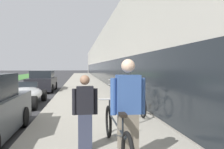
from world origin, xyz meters
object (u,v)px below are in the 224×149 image
at_px(bike_rack_hoop, 134,105).
at_px(vintage_roadster_curbside, 23,95).
at_px(cruiser_bike_nearest, 138,104).
at_px(cruiser_bike_farthest, 114,89).
at_px(cruiser_bike_middle, 115,95).
at_px(parked_sedan_far, 43,82).
at_px(person_rider, 128,111).
at_px(tandem_bicycle, 116,134).
at_px(person_bystander, 85,112).

bearing_deg(bike_rack_hoop, vintage_roadster_curbside, 135.84).
relative_size(cruiser_bike_nearest, cruiser_bike_farthest, 0.99).
xyz_separation_m(cruiser_bike_middle, cruiser_bike_farthest, (0.34, 2.41, 0.03)).
bearing_deg(parked_sedan_far, vintage_roadster_curbside, -89.37).
xyz_separation_m(person_rider, cruiser_bike_middle, (0.78, 6.28, -0.55)).
bearing_deg(person_rider, vintage_roadster_curbside, 116.58).
height_order(cruiser_bike_nearest, vintage_roadster_curbside, vintage_roadster_curbside).
relative_size(cruiser_bike_nearest, vintage_roadster_curbside, 0.43).
bearing_deg(bike_rack_hoop, tandem_bicycle, -111.81).
bearing_deg(tandem_bicycle, person_rider, -67.62).
bearing_deg(bike_rack_hoop, cruiser_bike_middle, 90.56).
distance_m(bike_rack_hoop, cruiser_bike_farthest, 5.91).
relative_size(person_bystander, vintage_roadster_curbside, 0.35).
bearing_deg(cruiser_bike_farthest, person_rider, -97.38).
height_order(person_rider, bike_rack_hoop, person_rider).
xyz_separation_m(tandem_bicycle, cruiser_bike_farthest, (1.28, 8.32, -0.01)).
bearing_deg(cruiser_bike_nearest, parked_sedan_far, 117.46).
bearing_deg(tandem_bicycle, bike_rack_hoop, 68.19).
bearing_deg(person_rider, cruiser_bike_farthest, 82.62).
distance_m(person_rider, person_bystander, 1.06).
relative_size(cruiser_bike_farthest, vintage_roadster_curbside, 0.43).
bearing_deg(tandem_bicycle, cruiser_bike_middle, 81.01).
xyz_separation_m(cruiser_bike_nearest, parked_sedan_far, (-4.78, 9.19, 0.21)).
height_order(cruiser_bike_farthest, parked_sedan_far, parked_sedan_far).
height_order(person_rider, cruiser_bike_nearest, person_rider).
bearing_deg(cruiser_bike_middle, cruiser_bike_farthest, 81.89).
distance_m(bike_rack_hoop, parked_sedan_far, 11.10).
bearing_deg(vintage_roadster_curbside, cruiser_bike_nearest, -33.86).
distance_m(person_rider, bike_rack_hoop, 2.94).
height_order(cruiser_bike_nearest, cruiser_bike_farthest, cruiser_bike_farthest).
relative_size(person_rider, vintage_roadster_curbside, 0.42).
height_order(bike_rack_hoop, cruiser_bike_middle, cruiser_bike_middle).
distance_m(cruiser_bike_nearest, vintage_roadster_curbside, 5.67).
bearing_deg(parked_sedan_far, person_rider, -74.72).
distance_m(bike_rack_hoop, cruiser_bike_middle, 3.49).
bearing_deg(parked_sedan_far, bike_rack_hoop, -66.84).
distance_m(cruiser_bike_nearest, cruiser_bike_middle, 2.51).
xyz_separation_m(person_rider, vintage_roadster_curbside, (-3.49, 6.97, -0.57)).
relative_size(person_rider, bike_rack_hoop, 2.16).
bearing_deg(cruiser_bike_farthest, tandem_bicycle, -98.73).
bearing_deg(parked_sedan_far, cruiser_bike_nearest, -62.54).
relative_size(person_bystander, parked_sedan_far, 0.38).
bearing_deg(vintage_roadster_curbside, person_bystander, -66.08).
bearing_deg(cruiser_bike_farthest, person_bystander, -103.15).
bearing_deg(cruiser_bike_middle, cruiser_bike_nearest, -79.80).
distance_m(person_rider, cruiser_bike_nearest, 4.04).
distance_m(person_bystander, cruiser_bike_nearest, 3.65).
xyz_separation_m(person_bystander, cruiser_bike_nearest, (1.95, 3.05, -0.39)).
height_order(tandem_bicycle, person_bystander, person_bystander).
xyz_separation_m(person_rider, cruiser_bike_farthest, (1.13, 8.69, -0.52)).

